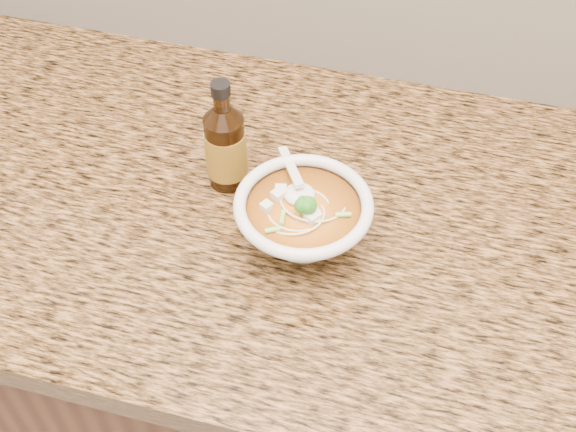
# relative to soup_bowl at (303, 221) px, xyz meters

# --- Properties ---
(cabinet) EXTENTS (4.00, 0.65, 0.86)m
(cabinet) POSITION_rel_soup_bowl_xyz_m (0.05, 0.07, -0.51)
(cabinet) COLOR #32190F
(cabinet) RESTS_ON ground
(counter_slab) EXTENTS (4.00, 0.68, 0.04)m
(counter_slab) POSITION_rel_soup_bowl_xyz_m (0.05, 0.07, -0.06)
(counter_slab) COLOR olive
(counter_slab) RESTS_ON cabinet
(soup_bowl) EXTENTS (0.18, 0.19, 0.10)m
(soup_bowl) POSITION_rel_soup_bowl_xyz_m (0.00, 0.00, 0.00)
(soup_bowl) COLOR silver
(soup_bowl) RESTS_ON counter_slab
(hot_sauce_bottle) EXTENTS (0.07, 0.07, 0.17)m
(hot_sauce_bottle) POSITION_rel_soup_bowl_xyz_m (-0.13, 0.08, 0.02)
(hot_sauce_bottle) COLOR #311906
(hot_sauce_bottle) RESTS_ON counter_slab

